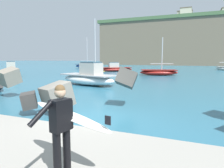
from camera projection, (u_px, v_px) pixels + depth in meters
ground_plane at (87, 116)px, 8.62m from camera, size 400.00×400.00×0.00m
walkway_path at (9, 155)px, 4.93m from camera, size 48.00×4.40×0.24m
breakwater_jetty at (91, 89)px, 9.04m from camera, size 29.82×6.12×3.07m
surfer_with_board at (64, 122)px, 3.83m from camera, size 2.12×1.37×1.78m
boat_near_left at (116, 69)px, 38.65m from camera, size 6.15×4.94×1.81m
boat_near_centre at (86, 66)px, 52.35m from camera, size 6.08×1.71×7.97m
boat_near_right at (95, 72)px, 29.04m from camera, size 4.96×5.10×8.05m
boat_mid_centre at (159, 72)px, 29.84m from camera, size 5.97×3.66×5.59m
boat_mid_right at (88, 78)px, 18.81m from camera, size 6.46×3.69×2.20m
boat_far_left at (11, 72)px, 27.65m from camera, size 5.48×5.11×2.15m
headland_bluff at (208, 43)px, 85.27m from camera, size 85.25×41.31×18.00m
station_building_central at (185, 18)px, 91.56m from camera, size 6.61×7.71×5.77m
station_building_east at (186, 15)px, 85.68m from camera, size 4.79×4.77×5.96m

